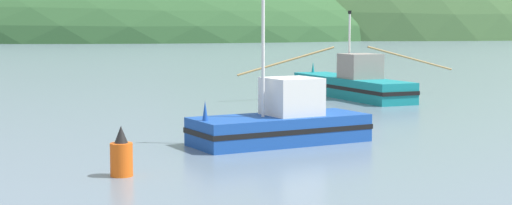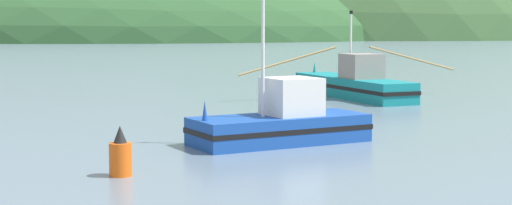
% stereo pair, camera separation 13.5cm
% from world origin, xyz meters
% --- Properties ---
extents(hill_mid_right, '(181.06, 144.85, 103.15)m').
position_xyz_m(hill_mid_right, '(57.38, 257.95, 0.00)').
color(hill_mid_right, '#47703D').
rests_on(hill_mid_right, ground).
extents(hill_far_center, '(197.10, 157.68, 57.57)m').
position_xyz_m(hill_far_center, '(-23.37, 246.36, 0.00)').
color(hill_far_center, '#2D562D').
rests_on(hill_far_center, ground).
extents(fishing_boat_blue, '(7.06, 4.81, 6.53)m').
position_xyz_m(fishing_boat_blue, '(-2.71, 25.60, 0.76)').
color(fishing_boat_blue, '#19479E').
rests_on(fishing_boat_blue, ground).
extents(fishing_boat_teal, '(13.99, 11.16, 5.15)m').
position_xyz_m(fishing_boat_teal, '(3.97, 42.60, 0.80)').
color(fishing_boat_teal, '#147F84').
rests_on(fishing_boat_teal, ground).
extents(channel_buoy, '(0.65, 0.65, 1.47)m').
position_xyz_m(channel_buoy, '(-8.20, 19.99, 0.60)').
color(channel_buoy, '#E55914').
rests_on(channel_buoy, ground).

